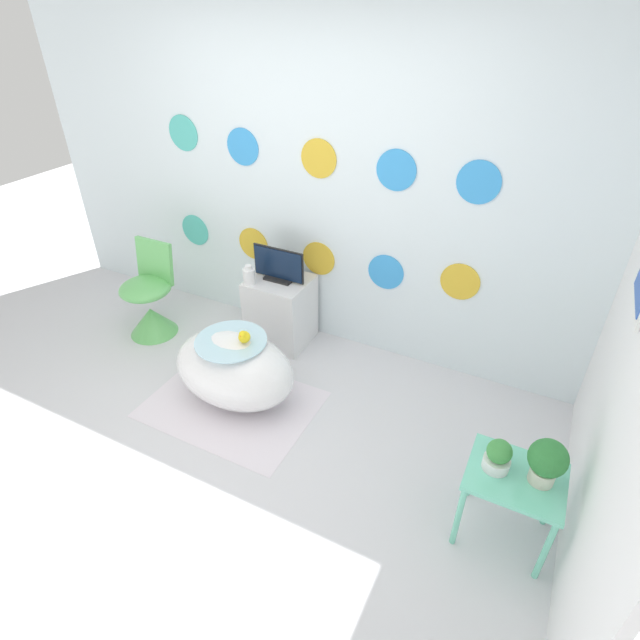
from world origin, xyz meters
name	(u,v)px	position (x,y,z in m)	size (l,w,h in m)	color
ground_plane	(189,470)	(0.00, 0.00, 0.00)	(12.00, 12.00, 0.00)	silver
wall_back_dotted	(316,183)	(0.00, 1.73, 1.30)	(5.17, 0.05, 2.60)	white
rug	(232,404)	(-0.10, 0.60, 0.00)	(1.17, 0.86, 0.01)	silver
bathtub	(234,369)	(-0.11, 0.69, 0.27)	(0.90, 0.60, 0.53)	white
rubber_duck	(244,336)	(0.00, 0.69, 0.58)	(0.08, 0.09, 0.10)	yellow
chair	(150,305)	(-1.23, 1.06, 0.27)	(0.42, 0.42, 0.79)	#66C166
tv_cabinet	(281,310)	(-0.19, 1.46, 0.29)	(0.47, 0.43, 0.57)	silver
tv	(279,266)	(-0.19, 1.47, 0.69)	(0.43, 0.12, 0.27)	black
vase	(249,276)	(-0.37, 1.31, 0.64)	(0.10, 0.10, 0.16)	white
side_table	(513,486)	(1.79, 0.43, 0.39)	(0.47, 0.40, 0.47)	#72D8B7
potted_plant_left	(498,456)	(1.68, 0.43, 0.56)	(0.13, 0.13, 0.18)	white
potted_plant_right	(547,461)	(1.90, 0.45, 0.61)	(0.19, 0.19, 0.26)	beige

